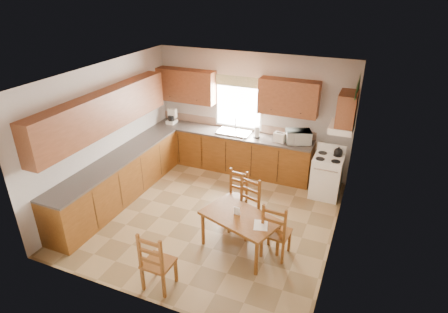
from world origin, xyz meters
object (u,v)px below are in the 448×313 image
at_px(dining_table, 240,233).
at_px(chair_far_right, 244,207).
at_px(chair_near_right, 277,229).
at_px(microwave, 298,137).
at_px(stove, 326,177).
at_px(chair_near_left, 158,259).
at_px(chair_far_left, 235,196).

relative_size(dining_table, chair_far_right, 1.20).
bearing_deg(chair_near_right, microwave, -79.76).
xyz_separation_m(stove, microwave, (-0.72, 0.35, 0.64)).
distance_m(microwave, chair_far_right, 2.29).
relative_size(dining_table, chair_near_right, 1.24).
bearing_deg(dining_table, microwave, 101.52).
bearing_deg(chair_near_left, chair_far_right, -111.50).
height_order(chair_near_right, chair_far_right, chair_far_right).
bearing_deg(chair_near_left, dining_table, -122.31).
relative_size(chair_near_right, chair_far_right, 0.96).
relative_size(microwave, chair_near_right, 0.48).
xyz_separation_m(dining_table, chair_near_right, (0.58, 0.12, 0.17)).
relative_size(microwave, chair_far_left, 0.52).
distance_m(chair_near_left, chair_far_right, 1.82).
distance_m(microwave, chair_far_left, 2.03).
bearing_deg(microwave, stove, -48.81).
distance_m(stove, microwave, 1.02).
distance_m(chair_near_right, chair_far_left, 1.24).
distance_m(stove, dining_table, 2.53).
bearing_deg(chair_near_right, chair_near_left, 48.42).
bearing_deg(chair_far_right, microwave, 95.97).
xyz_separation_m(stove, chair_near_left, (-1.82, -3.53, 0.07)).
bearing_deg(dining_table, chair_near_left, -104.76).
distance_m(microwave, chair_near_right, 2.61).
xyz_separation_m(microwave, chair_far_right, (-0.41, -2.18, -0.55)).
bearing_deg(dining_table, stove, 84.19).
relative_size(stove, dining_table, 0.69).
bearing_deg(dining_table, chair_near_right, 29.76).
height_order(stove, chair_far_left, chair_far_left).
height_order(dining_table, chair_far_left, chair_far_left).
relative_size(microwave, chair_near_left, 0.48).
relative_size(dining_table, chair_far_left, 1.34).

